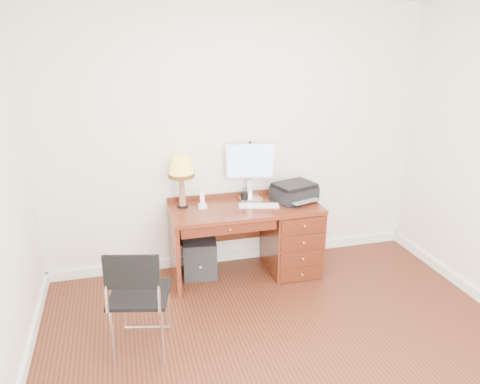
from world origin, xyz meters
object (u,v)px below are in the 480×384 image
object	(u,v)px
printer	(294,192)
leg_lamp	(181,170)
chair	(140,291)
monitor	(249,164)
phone	(202,203)
equipment_box	(200,257)
desk	(275,234)

from	to	relation	value
printer	leg_lamp	bearing A→B (deg)	157.48
printer	chair	bearing A→B (deg)	-164.02
monitor	phone	distance (m)	0.64
monitor	chair	bearing A→B (deg)	-121.60
chair	equipment_box	size ratio (longest dim) A/B	2.39
monitor	chair	world-z (taller)	monitor
phone	chair	distance (m)	1.34
printer	leg_lamp	world-z (taller)	leg_lamp
monitor	printer	distance (m)	0.54
monitor	phone	size ratio (longest dim) A/B	3.35
desk	chair	size ratio (longest dim) A/B	1.61
desk	leg_lamp	bearing A→B (deg)	171.39
desk	monitor	bearing A→B (deg)	133.14
printer	leg_lamp	distance (m)	1.19
phone	printer	bearing A→B (deg)	1.31
desk	phone	size ratio (longest dim) A/B	8.62
leg_lamp	chair	world-z (taller)	leg_lamp
phone	equipment_box	world-z (taller)	phone
phone	desk	bearing A→B (deg)	-2.69
phone	chair	bearing A→B (deg)	-118.74
phone	equipment_box	xyz separation A→B (m)	(-0.04, 0.03, -0.61)
equipment_box	desk	bearing A→B (deg)	0.58
printer	phone	distance (m)	0.96
monitor	phone	bearing A→B (deg)	-151.22
desk	chair	world-z (taller)	chair
monitor	printer	bearing A→B (deg)	-11.53
monitor	chair	distance (m)	1.86
monitor	leg_lamp	bearing A→B (deg)	-160.93
monitor	leg_lamp	distance (m)	0.72
printer	equipment_box	xyz separation A→B (m)	(-0.99, 0.05, -0.64)
desk	phone	xyz separation A→B (m)	(-0.75, 0.07, 0.39)
printer	phone	xyz separation A→B (m)	(-0.96, 0.02, -0.04)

